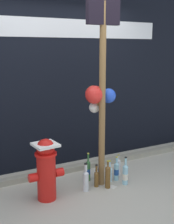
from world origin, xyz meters
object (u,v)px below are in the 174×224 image
object	(u,v)px
bottle_1	(108,176)
bottle_3	(86,180)
fire_hydrant	(46,168)
bottle_4	(118,167)
bottle_5	(88,170)
memorial_post	(99,83)
bottle_8	(125,174)
bottle_6	(96,178)
bottle_7	(116,171)
bottle_2	(100,170)
bottle_0	(109,173)

from	to	relation	value
bottle_1	bottle_3	world-z (taller)	bottle_1
fire_hydrant	bottle_4	size ratio (longest dim) A/B	2.39
bottle_5	memorial_post	bearing A→B (deg)	-52.28
bottle_1	bottle_8	distance (m)	0.27
bottle_5	bottle_6	xyz separation A→B (m)	(0.01, -0.22, -0.03)
bottle_3	bottle_5	distance (m)	0.31
bottle_7	bottle_2	bearing A→B (deg)	160.21
memorial_post	bottle_8	distance (m)	1.30
bottle_2	bottle_4	distance (m)	0.33
fire_hydrant	bottle_7	xyz separation A→B (m)	(1.06, 0.04, -0.27)
fire_hydrant	bottle_8	size ratio (longest dim) A/B	1.96
bottle_4	bottle_1	bearing A→B (deg)	-142.75
bottle_6	fire_hydrant	bearing A→B (deg)	179.87
bottle_1	bottle_3	size ratio (longest dim) A/B	1.01
bottle_4	bottle_8	size ratio (longest dim) A/B	0.82
fire_hydrant	bottle_3	world-z (taller)	fire_hydrant
bottle_8	bottle_2	bearing A→B (deg)	136.73
fire_hydrant	bottle_4	world-z (taller)	fire_hydrant
bottle_2	bottle_6	size ratio (longest dim) A/B	1.21
bottle_0	bottle_8	size ratio (longest dim) A/B	0.78
bottle_3	bottle_8	world-z (taller)	bottle_8
memorial_post	bottle_8	world-z (taller)	memorial_post
bottle_5	bottle_7	size ratio (longest dim) A/B	1.17
bottle_2	bottle_3	bearing A→B (deg)	-152.02
bottle_7	bottle_4	bearing A→B (deg)	46.73
memorial_post	fire_hydrant	distance (m)	1.27
bottle_2	memorial_post	bearing A→B (deg)	-143.51
bottle_7	bottle_3	bearing A→B (deg)	-170.78
bottle_4	bottle_8	xyz separation A→B (m)	(-0.07, -0.28, 0.01)
fire_hydrant	bottle_3	distance (m)	0.58
bottle_7	bottle_8	world-z (taller)	bottle_8
bottle_4	bottle_5	bearing A→B (deg)	172.77
bottle_3	bottle_6	size ratio (longest dim) A/B	1.22
bottle_6	bottle_7	size ratio (longest dim) A/B	0.90
bottle_2	bottle_7	world-z (taller)	bottle_2
memorial_post	bottle_3	size ratio (longest dim) A/B	6.44
bottle_1	bottle_6	size ratio (longest dim) A/B	1.23
bottle_4	bottle_8	world-z (taller)	bottle_8
fire_hydrant	bottle_1	distance (m)	0.87
bottle_7	bottle_0	bearing A→B (deg)	172.02
bottle_2	bottle_3	xyz separation A→B (m)	(-0.31, -0.17, -0.01)
bottle_3	bottle_6	distance (m)	0.19
bottle_1	bottle_5	bearing A→B (deg)	111.90
fire_hydrant	bottle_5	bearing A→B (deg)	17.30
bottle_0	bottle_4	size ratio (longest dim) A/B	0.94
fire_hydrant	bottle_3	xyz separation A→B (m)	(0.52, -0.04, -0.25)
bottle_3	bottle_1	bearing A→B (deg)	-11.00
bottle_2	bottle_0	bearing A→B (deg)	-29.65
fire_hydrant	bottle_7	world-z (taller)	fire_hydrant
bottle_1	bottle_7	bearing A→B (deg)	31.89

